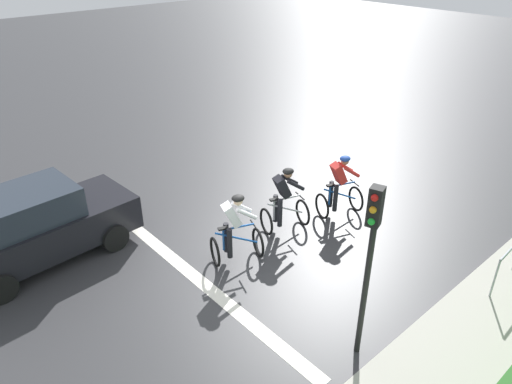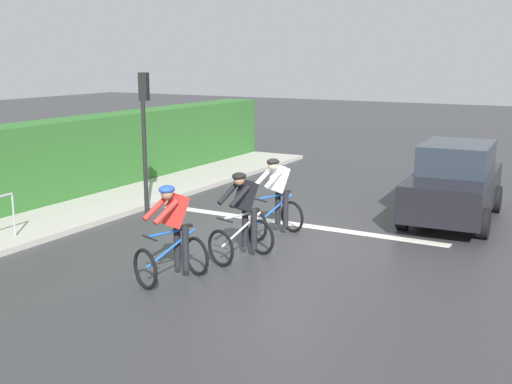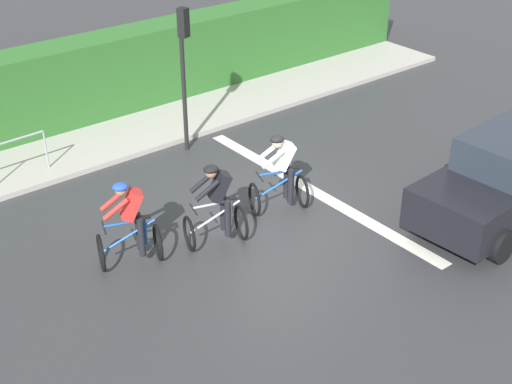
{
  "view_description": "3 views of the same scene",
  "coord_description": "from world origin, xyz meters",
  "views": [
    {
      "loc": [
        6.71,
        -5.48,
        6.53
      ],
      "look_at": [
        -0.72,
        1.11,
        1.08
      ],
      "focal_mm": 33.25,
      "sensor_mm": 36.0,
      "label": 1
    },
    {
      "loc": [
        -6.01,
        11.4,
        3.71
      ],
      "look_at": [
        -0.07,
        0.73,
        1.09
      ],
      "focal_mm": 44.57,
      "sensor_mm": 36.0,
      "label": 2
    },
    {
      "loc": [
        -9.57,
        8.15,
        7.53
      ],
      "look_at": [
        -0.8,
        1.13,
        1.14
      ],
      "focal_mm": 50.49,
      "sensor_mm": 36.0,
      "label": 3
    }
  ],
  "objects": [
    {
      "name": "ground_plane",
      "position": [
        0.0,
        0.0,
        0.0
      ],
      "size": [
        80.0,
        80.0,
        0.0
      ],
      "primitive_type": "plane",
      "color": "#333335"
    },
    {
      "name": "sidewalk_kerb",
      "position": [
        5.14,
        2.0,
        0.06
      ],
      "size": [
        2.8,
        23.36,
        0.12
      ],
      "primitive_type": "cube",
      "color": "#ADA89E",
      "rests_on": "ground"
    },
    {
      "name": "road_marking_stop_line",
      "position": [
        0.0,
        -1.1,
        0.0
      ],
      "size": [
        7.0,
        0.3,
        0.01
      ],
      "primitive_type": "cube",
      "color": "silver",
      "rests_on": "ground"
    },
    {
      "name": "cyclist_lead",
      "position": [
        0.12,
        3.22,
        0.8
      ],
      "size": [
        1.0,
        1.24,
        1.66
      ],
      "color": "black",
      "rests_on": "ground"
    },
    {
      "name": "cyclist_second",
      "position": [
        -0.31,
        1.65,
        0.8
      ],
      "size": [
        0.96,
        1.23,
        1.66
      ],
      "color": "black",
      "rests_on": "ground"
    },
    {
      "name": "cyclist_mid",
      "position": [
        -0.11,
        -0.05,
        0.8
      ],
      "size": [
        1.01,
        1.25,
        1.66
      ],
      "color": "black",
      "rests_on": "ground"
    },
    {
      "name": "car_black",
      "position": [
        -3.05,
        -3.26,
        0.87
      ],
      "size": [
        2.07,
        4.19,
        1.76
      ],
      "color": "black",
      "rests_on": "ground"
    },
    {
      "name": "traffic_light_near_crossing",
      "position": [
        3.4,
        -0.18,
        2.22
      ],
      "size": [
        0.25,
        0.3,
        3.34
      ],
      "color": "black",
      "rests_on": "ground"
    }
  ]
}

